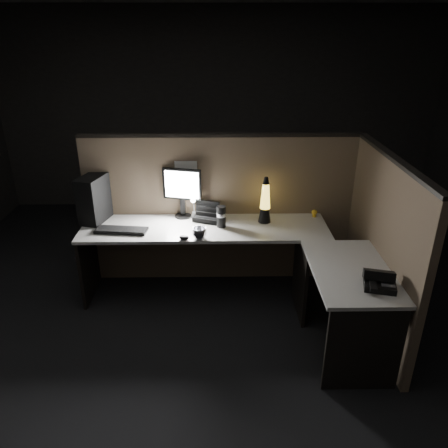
{
  "coord_description": "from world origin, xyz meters",
  "views": [
    {
      "loc": [
        -0.03,
        -3.1,
        2.45
      ],
      "look_at": [
        0.03,
        0.35,
        0.87
      ],
      "focal_mm": 35.0,
      "sensor_mm": 36.0,
      "label": 1
    }
  ],
  "objects_px": {
    "keyboard": "(121,230)",
    "pc_tower": "(96,197)",
    "lava_lamp": "(265,204)",
    "monitor": "(182,188)",
    "desk_phone": "(379,281)"
  },
  "relations": [
    {
      "from": "monitor",
      "to": "lava_lamp",
      "type": "relative_size",
      "value": 1.08
    },
    {
      "from": "keyboard",
      "to": "lava_lamp",
      "type": "distance_m",
      "value": 1.35
    },
    {
      "from": "keyboard",
      "to": "lava_lamp",
      "type": "bearing_deg",
      "value": 14.65
    },
    {
      "from": "monitor",
      "to": "keyboard",
      "type": "bearing_deg",
      "value": -133.7
    },
    {
      "from": "pc_tower",
      "to": "monitor",
      "type": "height_order",
      "value": "monitor"
    },
    {
      "from": "pc_tower",
      "to": "keyboard",
      "type": "distance_m",
      "value": 0.46
    },
    {
      "from": "monitor",
      "to": "lava_lamp",
      "type": "bearing_deg",
      "value": 3.15
    },
    {
      "from": "desk_phone",
      "to": "pc_tower",
      "type": "bearing_deg",
      "value": 166.26
    },
    {
      "from": "pc_tower",
      "to": "keyboard",
      "type": "xyz_separation_m",
      "value": [
        0.28,
        -0.3,
        -0.21
      ]
    },
    {
      "from": "monitor",
      "to": "lava_lamp",
      "type": "xyz_separation_m",
      "value": [
        0.79,
        -0.15,
        -0.11
      ]
    },
    {
      "from": "keyboard",
      "to": "desk_phone",
      "type": "distance_m",
      "value": 2.24
    },
    {
      "from": "monitor",
      "to": "lava_lamp",
      "type": "distance_m",
      "value": 0.81
    },
    {
      "from": "pc_tower",
      "to": "lava_lamp",
      "type": "xyz_separation_m",
      "value": [
        1.61,
        -0.1,
        -0.04
      ]
    },
    {
      "from": "keyboard",
      "to": "pc_tower",
      "type": "bearing_deg",
      "value": 139.03
    },
    {
      "from": "pc_tower",
      "to": "keyboard",
      "type": "relative_size",
      "value": 0.94
    }
  ]
}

